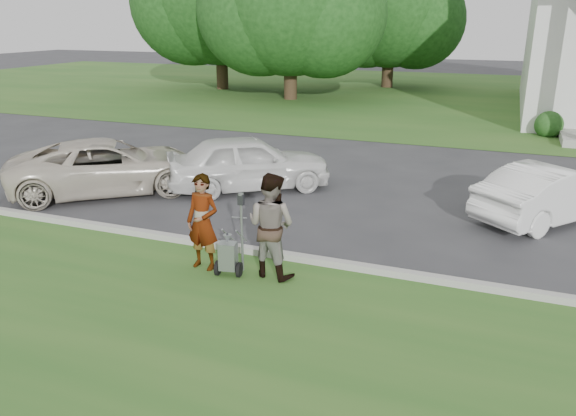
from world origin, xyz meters
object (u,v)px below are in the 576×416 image
Objects in this scene: striping_cart at (228,257)px; car_a at (109,166)px; tree_back at (391,14)px; parking_meter_near at (242,223)px; person_left at (203,223)px; car_b at (248,162)px; tree_left at (290,6)px; person_right at (271,226)px; car_d at (552,193)px.

car_a reaches higher than striping_cart.
tree_back is 30.67m from parking_meter_near.
person_left is (2.87, -30.36, -3.82)m from tree_back.
tree_back is 27.31m from car_a.
tree_left is at bearing -18.45° from car_b.
person_right is at bearing 173.44° from car_b.
tree_left is 10.73× the size of striping_cart.
car_b is (1.45, -25.34, -3.97)m from tree_back.
striping_cart is 6.45m from car_a.
car_a is at bearing -94.08° from tree_back.
person_left is at bearing -72.91° from tree_left.
parking_meter_near reaches higher than striping_cart.
person_right is 5.57m from car_b.
tree_back is 30.71m from person_right.
tree_left is at bearing 108.89° from parking_meter_near.
car_b is at bearing 40.77° from car_d.
tree_back reaches higher than car_a.
person_left is at bearing -169.35° from parking_meter_near.
car_a is at bearing 136.62° from striping_cart.
striping_cart is at bearing -83.54° from tree_back.
person_right is at bearing 85.04° from car_d.
parking_meter_near is (-0.57, -0.03, -0.01)m from person_right.
tree_back reaches higher than parking_meter_near.
person_right is 7.09m from car_d.
person_left is at bearing 156.59° from striping_cart.
car_b reaches higher than car_d.
tree_back reaches higher than person_left.
car_d is at bearing -70.11° from tree_back.
tree_left is at bearing -59.50° from person_right.
tree_back is 30.73m from person_left.
person_right is 1.27× the size of parking_meter_near.
tree_back is 2.38× the size of car_d.
car_a is at bearing 48.49° from car_d.
tree_left is 24.16m from striping_cart.
person_right is at bearing 13.02° from striping_cart.
car_a is 1.16× the size of car_b.
car_d is at bearing -123.96° from car_b.
striping_cart is at bearing -71.67° from tree_left.
striping_cart is 0.54× the size of person_left.
person_right is 0.48× the size of car_d.
person_right is at bearing -157.04° from car_a.
person_left is 1.31m from person_right.
car_d is (6.20, 5.28, -0.24)m from person_left.
parking_meter_near is 0.34× the size of car_b.
person_right is 6.91m from car_a.
tree_left is at bearing -32.77° from car_a.
car_a is 3.73m from car_b.
car_b is at bearing 101.28° from striping_cart.
tree_left reaches higher than parking_meter_near.
car_a is (-6.09, 3.24, -0.25)m from person_right.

